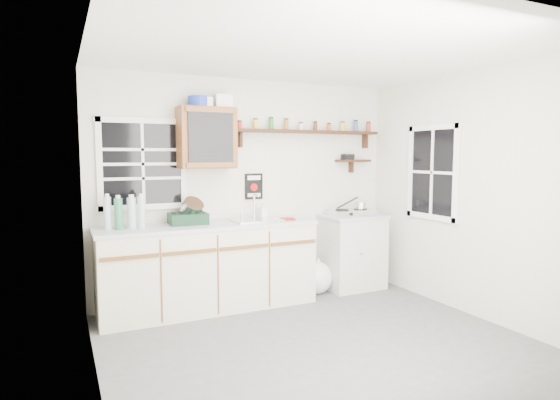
{
  "coord_description": "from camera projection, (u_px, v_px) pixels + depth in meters",
  "views": [
    {
      "loc": [
        -2.01,
        -3.44,
        1.65
      ],
      "look_at": [
        -0.11,
        0.55,
        1.22
      ],
      "focal_mm": 30.0,
      "sensor_mm": 36.0,
      "label": 1
    }
  ],
  "objects": [
    {
      "name": "upper_cabinet",
      "position": [
        207.0,
        138.0,
        5.0
      ],
      "size": [
        0.6,
        0.32,
        0.65
      ],
      "color": "brown",
      "rests_on": "wall_back"
    },
    {
      "name": "soap_bottle",
      "position": [
        263.0,
        211.0,
        5.35
      ],
      "size": [
        0.09,
        0.09,
        0.17
      ],
      "primitive_type": "imported",
      "rotation": [
        0.0,
        0.0,
        0.18
      ],
      "color": "white",
      "rests_on": "main_cabinet"
    },
    {
      "name": "spice_shelf",
      "position": [
        309.0,
        131.0,
        5.6
      ],
      "size": [
        1.91,
        0.18,
        0.35
      ],
      "color": "black",
      "rests_on": "wall_back"
    },
    {
      "name": "sink",
      "position": [
        255.0,
        220.0,
        5.17
      ],
      "size": [
        0.52,
        0.44,
        0.29
      ],
      "color": "silver",
      "rests_on": "main_cabinet"
    },
    {
      "name": "rag",
      "position": [
        288.0,
        219.0,
        5.22
      ],
      "size": [
        0.17,
        0.15,
        0.02
      ],
      "primitive_type": "cube",
      "rotation": [
        0.0,
        0.0,
        -0.17
      ],
      "color": "maroon",
      "rests_on": "main_cabinet"
    },
    {
      "name": "hotplate",
      "position": [
        351.0,
        212.0,
        5.71
      ],
      "size": [
        0.56,
        0.35,
        0.08
      ],
      "rotation": [
        0.0,
        0.0,
        -0.11
      ],
      "color": "silver",
      "rests_on": "right_cabinet"
    },
    {
      "name": "trash_bag",
      "position": [
        317.0,
        277.0,
        5.56
      ],
      "size": [
        0.4,
        0.36,
        0.45
      ],
      "color": "white",
      "rests_on": "floor"
    },
    {
      "name": "water_bottles",
      "position": [
        126.0,
        213.0,
        4.59
      ],
      "size": [
        0.38,
        0.13,
        0.35
      ],
      "color": "#A9BEC6",
      "rests_on": "main_cabinet"
    },
    {
      "name": "upper_cabinet_clutter",
      "position": [
        208.0,
        102.0,
        4.97
      ],
      "size": [
        0.47,
        0.24,
        0.14
      ],
      "color": "#1932A4",
      "rests_on": "upper_cabinet"
    },
    {
      "name": "dish_rack",
      "position": [
        189.0,
        215.0,
        4.92
      ],
      "size": [
        0.4,
        0.31,
        0.29
      ],
      "rotation": [
        0.0,
        0.0,
        -0.04
      ],
      "color": "black",
      "rests_on": "main_cabinet"
    },
    {
      "name": "warning_sign",
      "position": [
        254.0,
        186.0,
        5.43
      ],
      "size": [
        0.22,
        0.02,
        0.3
      ],
      "color": "black",
      "rests_on": "wall_back"
    },
    {
      "name": "room",
      "position": [
        319.0,
        201.0,
        3.99
      ],
      "size": [
        3.64,
        3.24,
        2.54
      ],
      "color": "#4F4F52",
      "rests_on": "ground"
    },
    {
      "name": "main_cabinet",
      "position": [
        209.0,
        266.0,
        4.98
      ],
      "size": [
        2.31,
        0.63,
        0.92
      ],
      "color": "beige",
      "rests_on": "floor"
    },
    {
      "name": "right_cabinet",
      "position": [
        352.0,
        251.0,
        5.79
      ],
      "size": [
        0.73,
        0.57,
        0.91
      ],
      "color": "silver",
      "rests_on": "floor"
    },
    {
      "name": "saucepan",
      "position": [
        360.0,
        205.0,
        5.76
      ],
      "size": [
        0.35,
        0.17,
        0.15
      ],
      "rotation": [
        0.0,
        0.0,
        -0.13
      ],
      "color": "silver",
      "rests_on": "hotplate"
    },
    {
      "name": "window_back",
      "position": [
        143.0,
        164.0,
        4.87
      ],
      "size": [
        0.93,
        0.03,
        0.98
      ],
      "color": "black",
      "rests_on": "wall_back"
    },
    {
      "name": "secondary_shelf",
      "position": [
        351.0,
        160.0,
        5.91
      ],
      "size": [
        0.45,
        0.16,
        0.24
      ],
      "color": "black",
      "rests_on": "wall_back"
    },
    {
      "name": "window_right",
      "position": [
        432.0,
        172.0,
        5.23
      ],
      "size": [
        0.03,
        0.78,
        1.08
      ],
      "color": "black",
      "rests_on": "wall_back"
    }
  ]
}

